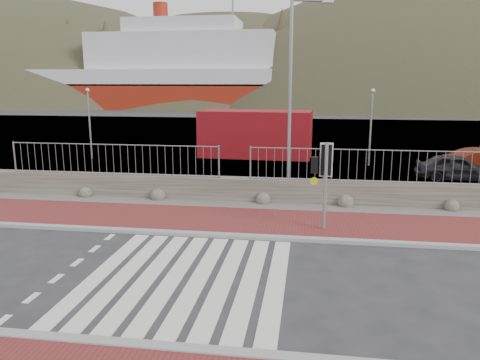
% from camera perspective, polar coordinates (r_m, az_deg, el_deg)
% --- Properties ---
extents(ground, '(220.00, 220.00, 0.00)m').
position_cam_1_polar(ground, '(11.27, -6.53, -11.76)').
color(ground, '#28282B').
rests_on(ground, ground).
extents(sidewalk_far, '(40.00, 3.00, 0.08)m').
position_cam_1_polar(sidewalk_far, '(15.38, -2.22, -4.97)').
color(sidewalk_far, maroon).
rests_on(sidewalk_far, ground).
extents(kerb_near, '(40.00, 0.25, 0.12)m').
position_cam_1_polar(kerb_near, '(8.71, -11.90, -19.21)').
color(kerb_near, gray).
rests_on(kerb_near, ground).
extents(kerb_far, '(40.00, 0.25, 0.12)m').
position_cam_1_polar(kerb_far, '(13.97, -3.36, -6.70)').
color(kerb_far, gray).
rests_on(kerb_far, ground).
extents(zebra_crossing, '(4.62, 5.60, 0.01)m').
position_cam_1_polar(zebra_crossing, '(11.27, -6.53, -11.74)').
color(zebra_crossing, silver).
rests_on(zebra_crossing, ground).
extents(gravel_strip, '(40.00, 1.50, 0.06)m').
position_cam_1_polar(gravel_strip, '(17.27, -1.00, -3.09)').
color(gravel_strip, '#59544C').
rests_on(gravel_strip, ground).
extents(stone_wall, '(40.00, 0.60, 0.90)m').
position_cam_1_polar(stone_wall, '(17.94, -0.58, -1.13)').
color(stone_wall, '#4D473F').
rests_on(stone_wall, ground).
extents(railing, '(18.07, 0.07, 1.22)m').
position_cam_1_polar(railing, '(17.53, -0.67, 3.12)').
color(railing, gray).
rests_on(railing, stone_wall).
extents(quay, '(120.00, 40.00, 0.50)m').
position_cam_1_polar(quay, '(38.22, 4.29, 5.18)').
color(quay, '#4C4C4F').
rests_on(quay, ground).
extents(water, '(220.00, 50.00, 0.05)m').
position_cam_1_polar(water, '(73.04, 6.35, 8.39)').
color(water, '#3F4C54').
rests_on(water, ground).
extents(ferry, '(50.00, 16.00, 20.00)m').
position_cam_1_polar(ferry, '(82.53, -11.20, 12.37)').
color(ferry, maroon).
rests_on(ferry, ground).
extents(hills_backdrop, '(254.00, 90.00, 100.00)m').
position_cam_1_polar(hills_backdrop, '(101.74, 10.41, -3.92)').
color(hills_backdrop, '#303822').
rests_on(hills_backdrop, ground).
extents(traffic_signal_far, '(0.65, 0.24, 2.74)m').
position_cam_1_polar(traffic_signal_far, '(14.17, 10.29, 1.48)').
color(traffic_signal_far, gray).
rests_on(traffic_signal_far, ground).
extents(streetlight, '(1.57, 0.51, 7.49)m').
position_cam_1_polar(streetlight, '(18.09, 6.54, 10.94)').
color(streetlight, gray).
rests_on(streetlight, ground).
extents(shipping_container, '(6.78, 3.10, 2.77)m').
position_cam_1_polar(shipping_container, '(28.46, 1.93, 5.67)').
color(shipping_container, maroon).
rests_on(shipping_container, ground).
extents(car_a, '(3.66, 1.64, 1.22)m').
position_cam_1_polar(car_a, '(23.73, 24.87, 1.39)').
color(car_a, black).
rests_on(car_a, ground).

